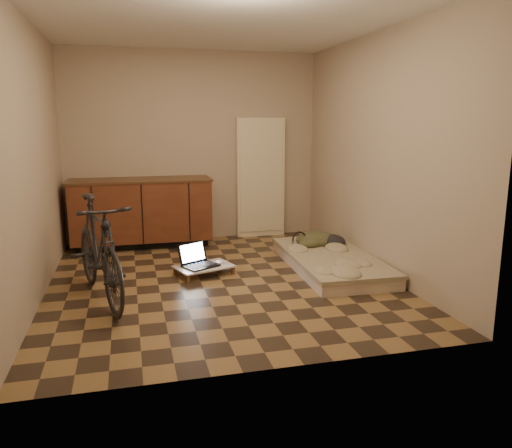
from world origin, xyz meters
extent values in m
cube|color=brown|center=(0.00, 0.00, 0.00)|extent=(3.50, 4.00, 0.00)
cube|color=silver|center=(0.00, 0.00, 2.60)|extent=(3.50, 4.00, 0.00)
cube|color=tan|center=(0.00, 2.00, 1.30)|extent=(3.50, 0.00, 2.60)
cube|color=tan|center=(0.00, -2.00, 1.30)|extent=(3.50, 0.00, 2.60)
cube|color=tan|center=(-1.75, 0.00, 1.30)|extent=(0.00, 4.00, 2.60)
cube|color=tan|center=(1.75, 0.00, 1.30)|extent=(0.00, 4.00, 2.60)
cube|color=black|center=(-0.75, 1.74, 0.05)|extent=(1.70, 0.48, 0.10)
cube|color=#4E2315|center=(-0.75, 1.70, 0.49)|extent=(1.80, 0.60, 0.78)
cube|color=#4C301C|center=(-0.75, 1.70, 0.90)|extent=(1.84, 0.62, 0.03)
cube|color=#F2E9BF|center=(0.95, 1.94, 0.85)|extent=(0.70, 0.10, 1.70)
imported|color=black|center=(-1.20, -0.31, 0.54)|extent=(0.91, 1.74, 1.08)
cube|color=beige|center=(1.30, 0.12, 0.06)|extent=(0.93, 1.88, 0.12)
cube|color=#BEB292|center=(1.30, 0.12, 0.14)|extent=(0.96, 1.90, 0.04)
cube|color=brown|center=(-0.35, -0.01, 0.04)|extent=(0.04, 0.04, 0.08)
cube|color=brown|center=(-0.45, 0.30, 0.04)|extent=(0.04, 0.04, 0.08)
cube|color=brown|center=(0.17, 0.16, 0.04)|extent=(0.04, 0.04, 0.08)
cube|color=brown|center=(0.06, 0.47, 0.04)|extent=(0.04, 0.04, 0.08)
cube|color=silver|center=(-0.14, 0.23, 0.09)|extent=(0.70, 0.56, 0.02)
cube|color=black|center=(-0.18, 0.21, 0.11)|extent=(0.43, 0.39, 0.02)
cube|color=black|center=(-0.26, 0.34, 0.23)|extent=(0.34, 0.23, 0.23)
cube|color=white|center=(-0.26, 0.34, 0.23)|extent=(0.29, 0.19, 0.18)
ellipsoid|color=white|center=(0.04, 0.28, 0.12)|extent=(0.10, 0.12, 0.04)
camera|label=1|loc=(-0.90, -5.00, 1.67)|focal=35.00mm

